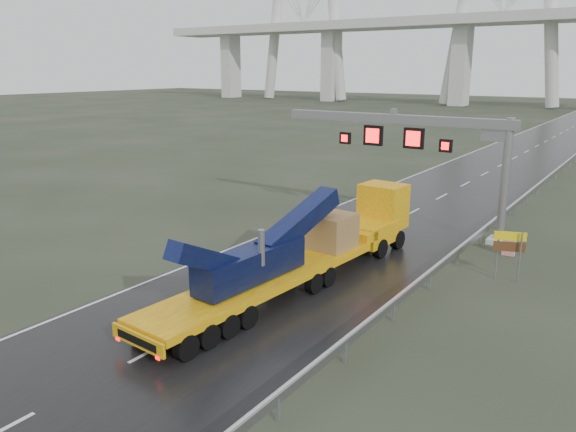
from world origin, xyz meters
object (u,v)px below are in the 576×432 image
Objects in this scene: sign_gantry at (425,141)px; exit_sign_pair at (509,246)px; heavy_haul_truck at (317,243)px; striped_barrier at (509,245)px.

sign_gantry is 9.65m from exit_sign_pair.
sign_gantry reaches higher than heavy_haul_truck.
exit_sign_pair is at bearing 33.97° from heavy_haul_truck.
striped_barrier is (5.77, -1.87, -5.07)m from sign_gantry.
heavy_haul_truck is (-1.20, -10.38, -3.97)m from sign_gantry.
exit_sign_pair is (6.62, -5.85, -3.89)m from sign_gantry.
exit_sign_pair is at bearing -82.33° from striped_barrier.
exit_sign_pair is 4.24m from striped_barrier.
heavy_haul_truck is 7.39× the size of exit_sign_pair.
sign_gantry is 0.82× the size of heavy_haul_truck.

